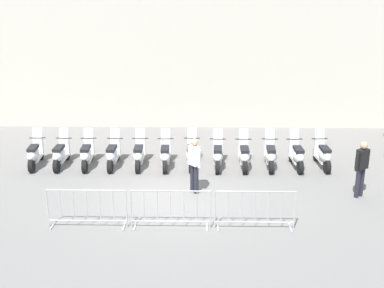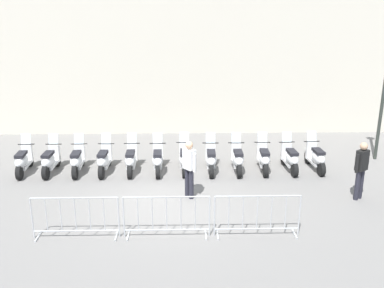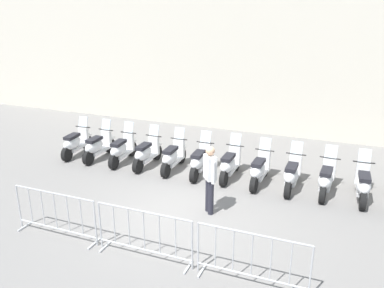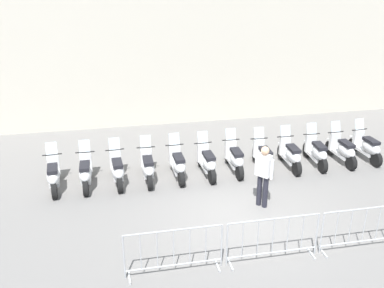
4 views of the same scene
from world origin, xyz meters
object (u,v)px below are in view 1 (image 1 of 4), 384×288
(motorcycle_0, at_px, (35,154))
(motorcycle_10, at_px, (297,156))
(motorcycle_9, at_px, (270,155))
(barrier_segment_1, at_px, (171,209))
(motorcycle_8, at_px, (244,156))
(motorcycle_5, at_px, (165,155))
(motorcycle_4, at_px, (139,155))
(motorcycle_2, at_px, (87,154))
(motorcycle_3, at_px, (113,155))
(officer_mid_plaza, at_px, (194,162))
(motorcycle_7, at_px, (218,155))
(motorcycle_1, at_px, (61,154))
(barrier_segment_2, at_px, (255,210))
(officer_near_row_end, at_px, (362,166))
(motorcycle_11, at_px, (323,155))
(motorcycle_6, at_px, (191,154))
(barrier_segment_0, at_px, (87,209))

(motorcycle_0, relative_size, motorcycle_10, 1.00)
(motorcycle_9, relative_size, barrier_segment_1, 0.82)
(motorcycle_8, bearing_deg, motorcycle_5, 176.91)
(motorcycle_4, bearing_deg, motorcycle_2, 177.41)
(motorcycle_10, bearing_deg, motorcycle_3, 177.18)
(motorcycle_0, height_order, motorcycle_2, same)
(motorcycle_8, height_order, officer_mid_plaza, officer_mid_plaza)
(motorcycle_7, distance_m, motorcycle_10, 2.72)
(motorcycle_1, height_order, motorcycle_8, same)
(motorcycle_4, relative_size, motorcycle_7, 1.00)
(motorcycle_2, distance_m, officer_mid_plaza, 4.30)
(barrier_segment_2, relative_size, officer_near_row_end, 1.21)
(motorcycle_11, distance_m, officer_near_row_end, 2.49)
(motorcycle_5, relative_size, motorcycle_8, 1.00)
(motorcycle_0, relative_size, motorcycle_2, 1.00)
(motorcycle_6, relative_size, motorcycle_11, 1.00)
(motorcycle_4, relative_size, motorcycle_8, 1.00)
(motorcycle_11, height_order, officer_near_row_end, officer_near_row_end)
(motorcycle_11, bearing_deg, motorcycle_5, 177.92)
(motorcycle_9, bearing_deg, barrier_segment_2, -105.73)
(motorcycle_4, bearing_deg, officer_near_row_end, -21.58)
(officer_mid_plaza, bearing_deg, motorcycle_5, 113.43)
(motorcycle_1, distance_m, officer_mid_plaza, 5.11)
(motorcycle_5, relative_size, motorcycle_9, 1.00)
(motorcycle_10, height_order, barrier_segment_2, motorcycle_10)
(motorcycle_2, height_order, officer_mid_plaza, officer_mid_plaza)
(motorcycle_8, bearing_deg, barrier_segment_0, -138.89)
(barrier_segment_0, bearing_deg, officer_near_row_end, 11.80)
(motorcycle_5, bearing_deg, motorcycle_3, 176.71)
(motorcycle_0, height_order, motorcycle_8, same)
(motorcycle_4, height_order, barrier_segment_0, motorcycle_4)
(barrier_segment_0, bearing_deg, motorcycle_0, 119.57)
(barrier_segment_1, bearing_deg, motorcycle_8, 59.30)
(barrier_segment_0, bearing_deg, motorcycle_6, 55.95)
(motorcycle_1, distance_m, barrier_segment_1, 5.93)
(motorcycle_3, xyz_separation_m, motorcycle_8, (4.51, -0.25, 0.00))
(motorcycle_3, height_order, motorcycle_8, same)
(motorcycle_1, relative_size, motorcycle_10, 1.00)
(motorcycle_2, bearing_deg, motorcycle_11, -2.44)
(motorcycle_4, distance_m, officer_mid_plaza, 2.89)
(motorcycle_0, xyz_separation_m, motorcycle_2, (1.80, -0.10, 0.00))
(motorcycle_2, height_order, motorcycle_7, same)
(barrier_segment_1, bearing_deg, motorcycle_6, 81.00)
(motorcycle_6, distance_m, barrier_segment_2, 4.73)
(motorcycle_0, xyz_separation_m, motorcycle_8, (7.21, -0.40, 0.00))
(motorcycle_9, relative_size, officer_mid_plaza, 1.00)
(motorcycle_4, xyz_separation_m, motorcycle_9, (4.51, -0.23, 0.00))
(motorcycle_10, xyz_separation_m, officer_near_row_end, (1.31, -2.39, 0.53))
(motorcycle_9, height_order, motorcycle_11, same)
(motorcycle_2, bearing_deg, motorcycle_1, 177.21)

